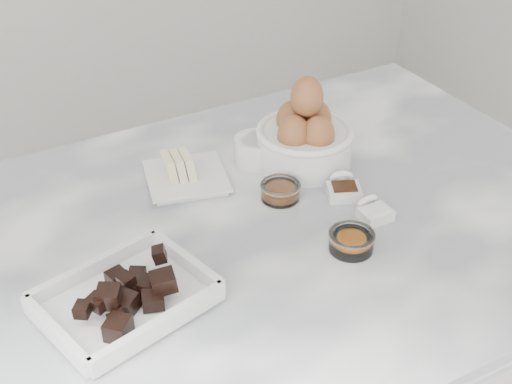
% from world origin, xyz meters
% --- Properties ---
extents(marble_slab, '(1.20, 0.80, 0.04)m').
position_xyz_m(marble_slab, '(0.00, 0.00, 0.92)').
color(marble_slab, white).
rests_on(marble_slab, cabinet).
extents(chocolate_dish, '(0.26, 0.22, 0.06)m').
position_xyz_m(chocolate_dish, '(-0.25, -0.08, 0.96)').
color(chocolate_dish, white).
rests_on(chocolate_dish, marble_slab).
extents(butter_plate, '(0.17, 0.17, 0.06)m').
position_xyz_m(butter_plate, '(-0.04, 0.17, 0.96)').
color(butter_plate, white).
rests_on(butter_plate, marble_slab).
extents(sugar_ramekin, '(0.08, 0.08, 0.05)m').
position_xyz_m(sugar_ramekin, '(0.10, 0.17, 0.97)').
color(sugar_ramekin, white).
rests_on(sugar_ramekin, marble_slab).
extents(egg_bowl, '(0.18, 0.18, 0.17)m').
position_xyz_m(egg_bowl, '(0.17, 0.12, 0.99)').
color(egg_bowl, white).
rests_on(egg_bowl, marble_slab).
extents(honey_bowl, '(0.07, 0.07, 0.03)m').
position_xyz_m(honey_bowl, '(0.08, 0.05, 0.96)').
color(honey_bowl, white).
rests_on(honey_bowl, marble_slab).
extents(zest_bowl, '(0.07, 0.07, 0.03)m').
position_xyz_m(zest_bowl, '(0.10, -0.13, 0.96)').
color(zest_bowl, white).
rests_on(zest_bowl, marble_slab).
extents(vanilla_spoon, '(0.07, 0.08, 0.04)m').
position_xyz_m(vanilla_spoon, '(0.17, 0.00, 0.95)').
color(vanilla_spoon, white).
rests_on(vanilla_spoon, marble_slab).
extents(salt_spoon, '(0.05, 0.06, 0.04)m').
position_xyz_m(salt_spoon, '(0.18, -0.07, 0.95)').
color(salt_spoon, white).
rests_on(salt_spoon, marble_slab).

